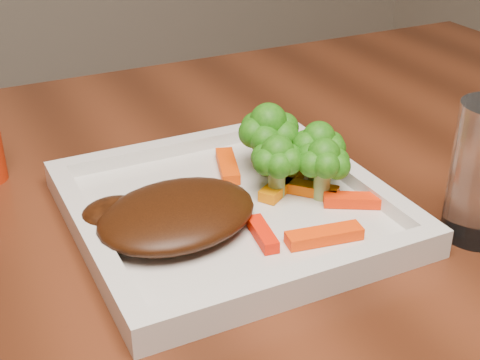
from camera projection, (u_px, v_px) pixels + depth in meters
name	position (u px, v px, depth m)	size (l,w,h in m)	color
plate	(230.00, 213.00, 0.60)	(0.27, 0.27, 0.01)	silver
steak	(177.00, 214.00, 0.56)	(0.14, 0.11, 0.03)	#3A1908
broccoli_0	(268.00, 140.00, 0.64)	(0.07, 0.07, 0.07)	#225C0F
broccoli_1	(318.00, 151.00, 0.62)	(0.06, 0.06, 0.06)	#246811
broccoli_2	(323.00, 169.00, 0.60)	(0.05, 0.05, 0.06)	#306A11
broccoli_3	(277.00, 165.00, 0.60)	(0.06, 0.06, 0.06)	#327B14
carrot_0	(324.00, 235.00, 0.55)	(0.06, 0.02, 0.01)	#FF3D04
carrot_1	(356.00, 200.00, 0.60)	(0.06, 0.02, 0.01)	#FF2D04
carrot_2	(263.00, 234.00, 0.55)	(0.05, 0.01, 0.01)	#F81B04
carrot_3	(302.00, 161.00, 0.66)	(0.06, 0.02, 0.01)	#CC3F03
carrot_4	(228.00, 166.00, 0.66)	(0.06, 0.02, 0.01)	#F64304
carrot_5	(309.00, 189.00, 0.61)	(0.05, 0.01, 0.01)	#EF5E03
carrot_6	(282.00, 185.00, 0.62)	(0.06, 0.02, 0.01)	orange
carrot_7	(302.00, 159.00, 0.67)	(0.05, 0.01, 0.01)	orange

